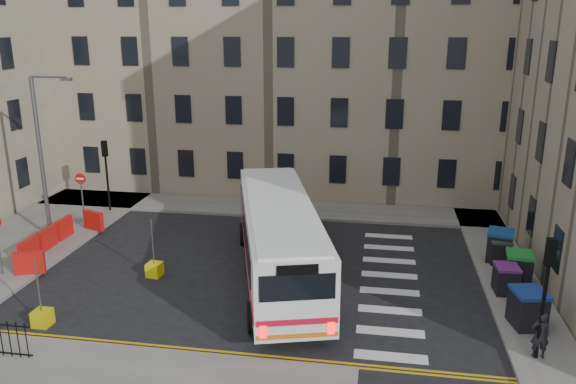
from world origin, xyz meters
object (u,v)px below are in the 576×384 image
(pedestrian, at_px, (540,335))
(wheelie_bin_e, at_px, (500,245))
(streetlamp, at_px, (41,156))
(bus, at_px, (279,236))
(wheelie_bin_a, at_px, (528,308))
(wheelie_bin_c, at_px, (518,268))
(wheelie_bin_d, at_px, (499,251))
(wheelie_bin_b, at_px, (506,279))
(bollard_chevron, at_px, (43,318))
(bollard_yellow, at_px, (155,270))

(pedestrian, bearing_deg, wheelie_bin_e, -91.60)
(streetlamp, height_order, bus, streetlamp)
(wheelie_bin_a, height_order, wheelie_bin_c, wheelie_bin_a)
(wheelie_bin_c, xyz_separation_m, wheelie_bin_e, (-0.31, 2.35, 0.04))
(wheelie_bin_d, height_order, pedestrian, pedestrian)
(bus, bearing_deg, wheelie_bin_d, 1.03)
(wheelie_bin_a, height_order, wheelie_bin_e, wheelie_bin_e)
(wheelie_bin_b, height_order, wheelie_bin_e, wheelie_bin_e)
(wheelie_bin_e, height_order, bollard_chevron, wheelie_bin_e)
(wheelie_bin_b, distance_m, pedestrian, 4.66)
(wheelie_bin_b, bearing_deg, bollard_chevron, -165.90)
(wheelie_bin_a, xyz_separation_m, pedestrian, (-0.09, -2.02, 0.11))
(wheelie_bin_a, height_order, bollard_chevron, wheelie_bin_a)
(wheelie_bin_b, bearing_deg, bus, 175.96)
(bus, height_order, wheelie_bin_a, bus)
(bollard_chevron, bearing_deg, pedestrian, 1.86)
(wheelie_bin_b, relative_size, wheelie_bin_e, 0.76)
(streetlamp, height_order, wheelie_bin_c, streetlamp)
(streetlamp, xyz_separation_m, wheelie_bin_c, (22.23, -1.77, -3.52))
(wheelie_bin_d, height_order, bollard_yellow, wheelie_bin_d)
(wheelie_bin_e, distance_m, pedestrian, 8.02)
(wheelie_bin_d, distance_m, bollard_chevron, 19.16)
(streetlamp, xyz_separation_m, pedestrian, (21.66, -7.44, -3.39))
(bus, height_order, wheelie_bin_b, bus)
(bus, xyz_separation_m, wheelie_bin_a, (9.46, -2.80, -1.08))
(wheelie_bin_a, bearing_deg, bollard_chevron, 176.93)
(wheelie_bin_e, bearing_deg, wheelie_bin_b, -82.20)
(wheelie_bin_d, bearing_deg, wheelie_bin_c, -81.70)
(bus, relative_size, bollard_chevron, 20.82)
(wheelie_bin_d, relative_size, bollard_chevron, 1.88)
(bollard_yellow, height_order, bollard_chevron, same)
(pedestrian, bearing_deg, bus, -27.03)
(wheelie_bin_b, bearing_deg, wheelie_bin_e, 80.74)
(wheelie_bin_d, xyz_separation_m, pedestrian, (-0.21, -7.74, 0.23))
(wheelie_bin_d, xyz_separation_m, bollard_chevron, (-17.27, -8.29, -0.42))
(wheelie_bin_b, height_order, bollard_yellow, wheelie_bin_b)
(wheelie_bin_b, relative_size, pedestrian, 0.72)
(pedestrian, bearing_deg, bollard_yellow, -15.35)
(bus, xyz_separation_m, wheelie_bin_b, (9.25, -0.17, -1.19))
(wheelie_bin_c, xyz_separation_m, bollard_chevron, (-17.63, -6.23, -0.52))
(streetlamp, relative_size, wheelie_bin_a, 5.71)
(bus, relative_size, wheelie_bin_c, 9.46)
(streetlamp, bearing_deg, bollard_chevron, -60.10)
(wheelie_bin_a, relative_size, wheelie_bin_b, 1.24)
(wheelie_bin_e, xyz_separation_m, pedestrian, (-0.26, -8.02, 0.09))
(bus, bearing_deg, wheelie_bin_c, -11.01)
(streetlamp, xyz_separation_m, bollard_yellow, (6.95, -3.34, -4.04))
(streetlamp, distance_m, wheelie_bin_e, 22.20)
(wheelie_bin_a, relative_size, wheelie_bin_c, 1.08)
(wheelie_bin_d, distance_m, wheelie_bin_e, 0.32)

